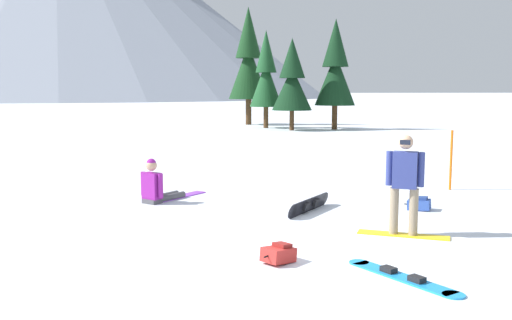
{
  "coord_description": "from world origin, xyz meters",
  "views": [
    {
      "loc": [
        -2.16,
        -9.14,
        2.46
      ],
      "look_at": [
        -0.79,
        2.67,
        1.0
      ],
      "focal_mm": 40.3,
      "sensor_mm": 36.0,
      "label": 1
    }
  ],
  "objects_px": {
    "loose_snowboard_far_spare": "(310,205)",
    "pine_tree_young": "(292,80)",
    "snowboarder_midground": "(158,187)",
    "trail_marker_pole": "(451,160)",
    "loose_snowboard_near_right": "(402,277)",
    "backpack_red": "(279,254)",
    "pine_tree_broad": "(248,61)",
    "pine_tree_tall": "(266,75)",
    "backpack_blue": "(419,204)",
    "pine_tree_short": "(335,69)",
    "snowboarder_foreground": "(405,183)"
  },
  "relations": [
    {
      "from": "pine_tree_short",
      "to": "pine_tree_broad",
      "type": "relative_size",
      "value": 0.83
    },
    {
      "from": "pine_tree_tall",
      "to": "pine_tree_young",
      "type": "xyz_separation_m",
      "value": [
        1.27,
        -2.34,
        -0.37
      ]
    },
    {
      "from": "loose_snowboard_far_spare",
      "to": "pine_tree_young",
      "type": "bearing_deg",
      "value": 80.7
    },
    {
      "from": "backpack_red",
      "to": "backpack_blue",
      "type": "bearing_deg",
      "value": 43.44
    },
    {
      "from": "pine_tree_broad",
      "to": "pine_tree_tall",
      "type": "bearing_deg",
      "value": -78.76
    },
    {
      "from": "snowboarder_foreground",
      "to": "snowboarder_midground",
      "type": "distance_m",
      "value": 5.54
    },
    {
      "from": "loose_snowboard_far_spare",
      "to": "loose_snowboard_near_right",
      "type": "relative_size",
      "value": 0.85
    },
    {
      "from": "pine_tree_young",
      "to": "loose_snowboard_near_right",
      "type": "bearing_deg",
      "value": -97.16
    },
    {
      "from": "pine_tree_tall",
      "to": "snowboarder_midground",
      "type": "bearing_deg",
      "value": -103.16
    },
    {
      "from": "backpack_blue",
      "to": "pine_tree_tall",
      "type": "relative_size",
      "value": 0.09
    },
    {
      "from": "loose_snowboard_far_spare",
      "to": "trail_marker_pole",
      "type": "height_order",
      "value": "trail_marker_pole"
    },
    {
      "from": "snowboarder_foreground",
      "to": "loose_snowboard_near_right",
      "type": "bearing_deg",
      "value": -111.15
    },
    {
      "from": "loose_snowboard_far_spare",
      "to": "backpack_blue",
      "type": "distance_m",
      "value": 2.29
    },
    {
      "from": "loose_snowboard_near_right",
      "to": "pine_tree_short",
      "type": "bearing_deg",
      "value": 77.41
    },
    {
      "from": "backpack_red",
      "to": "pine_tree_short",
      "type": "relative_size",
      "value": 0.08
    },
    {
      "from": "pine_tree_tall",
      "to": "snowboarder_foreground",
      "type": "bearing_deg",
      "value": -92.78
    },
    {
      "from": "snowboarder_midground",
      "to": "trail_marker_pole",
      "type": "relative_size",
      "value": 1.06
    },
    {
      "from": "loose_snowboard_far_spare",
      "to": "backpack_red",
      "type": "xyz_separation_m",
      "value": [
        -1.15,
        -3.32,
        -0.02
      ]
    },
    {
      "from": "backpack_blue",
      "to": "pine_tree_broad",
      "type": "xyz_separation_m",
      "value": [
        -0.51,
        29.23,
        4.32
      ]
    },
    {
      "from": "backpack_red",
      "to": "pine_tree_young",
      "type": "xyz_separation_m",
      "value": [
        4.93,
        26.42,
        2.88
      ]
    },
    {
      "from": "snowboarder_midground",
      "to": "pine_tree_short",
      "type": "bearing_deg",
      "value": 66.47
    },
    {
      "from": "trail_marker_pole",
      "to": "pine_tree_broad",
      "type": "distance_m",
      "value": 27.37
    },
    {
      "from": "snowboarder_foreground",
      "to": "pine_tree_broad",
      "type": "relative_size",
      "value": 0.21
    },
    {
      "from": "loose_snowboard_near_right",
      "to": "backpack_blue",
      "type": "distance_m",
      "value": 4.55
    },
    {
      "from": "trail_marker_pole",
      "to": "loose_snowboard_near_right",
      "type": "bearing_deg",
      "value": -119.85
    },
    {
      "from": "backpack_red",
      "to": "pine_tree_tall",
      "type": "height_order",
      "value": "pine_tree_tall"
    },
    {
      "from": "backpack_red",
      "to": "pine_tree_broad",
      "type": "bearing_deg",
      "value": 84.85
    },
    {
      "from": "trail_marker_pole",
      "to": "pine_tree_tall",
      "type": "distance_m",
      "value": 23.5
    },
    {
      "from": "trail_marker_pole",
      "to": "pine_tree_broad",
      "type": "height_order",
      "value": "pine_tree_broad"
    },
    {
      "from": "loose_snowboard_far_spare",
      "to": "pine_tree_young",
      "type": "height_order",
      "value": "pine_tree_young"
    },
    {
      "from": "pine_tree_broad",
      "to": "pine_tree_young",
      "type": "xyz_separation_m",
      "value": [
        2.01,
        -6.07,
        -1.43
      ]
    },
    {
      "from": "snowboarder_foreground",
      "to": "backpack_blue",
      "type": "distance_m",
      "value": 2.4
    },
    {
      "from": "backpack_red",
      "to": "loose_snowboard_far_spare",
      "type": "bearing_deg",
      "value": 70.87
    },
    {
      "from": "loose_snowboard_near_right",
      "to": "backpack_red",
      "type": "relative_size",
      "value": 3.18
    },
    {
      "from": "snowboarder_midground",
      "to": "pine_tree_young",
      "type": "distance_m",
      "value": 22.92
    },
    {
      "from": "snowboarder_foreground",
      "to": "backpack_blue",
      "type": "xyz_separation_m",
      "value": [
        1.1,
        1.98,
        -0.78
      ]
    },
    {
      "from": "backpack_blue",
      "to": "trail_marker_pole",
      "type": "distance_m",
      "value": 2.86
    },
    {
      "from": "pine_tree_broad",
      "to": "loose_snowboard_near_right",
      "type": "bearing_deg",
      "value": -92.44
    },
    {
      "from": "backpack_red",
      "to": "pine_tree_tall",
      "type": "relative_size",
      "value": 0.09
    },
    {
      "from": "backpack_blue",
      "to": "pine_tree_broad",
      "type": "relative_size",
      "value": 0.07
    },
    {
      "from": "backpack_red",
      "to": "pine_tree_short",
      "type": "bearing_deg",
      "value": 74.02
    },
    {
      "from": "snowboarder_foreground",
      "to": "pine_tree_young",
      "type": "bearing_deg",
      "value": 84.09
    },
    {
      "from": "loose_snowboard_far_spare",
      "to": "pine_tree_short",
      "type": "height_order",
      "value": "pine_tree_short"
    },
    {
      "from": "snowboarder_midground",
      "to": "pine_tree_broad",
      "type": "xyz_separation_m",
      "value": [
        4.88,
        27.76,
        4.1
      ]
    },
    {
      "from": "loose_snowboard_far_spare",
      "to": "pine_tree_tall",
      "type": "height_order",
      "value": "pine_tree_tall"
    },
    {
      "from": "snowboarder_foreground",
      "to": "loose_snowboard_far_spare",
      "type": "height_order",
      "value": "snowboarder_foreground"
    },
    {
      "from": "snowboarder_foreground",
      "to": "backpack_blue",
      "type": "height_order",
      "value": "snowboarder_foreground"
    },
    {
      "from": "snowboarder_midground",
      "to": "pine_tree_young",
      "type": "bearing_deg",
      "value": 72.38
    },
    {
      "from": "pine_tree_short",
      "to": "pine_tree_broad",
      "type": "xyz_separation_m",
      "value": [
        -4.79,
        5.56,
        0.76
      ]
    },
    {
      "from": "loose_snowboard_near_right",
      "to": "trail_marker_pole",
      "type": "relative_size",
      "value": 1.2
    }
  ]
}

